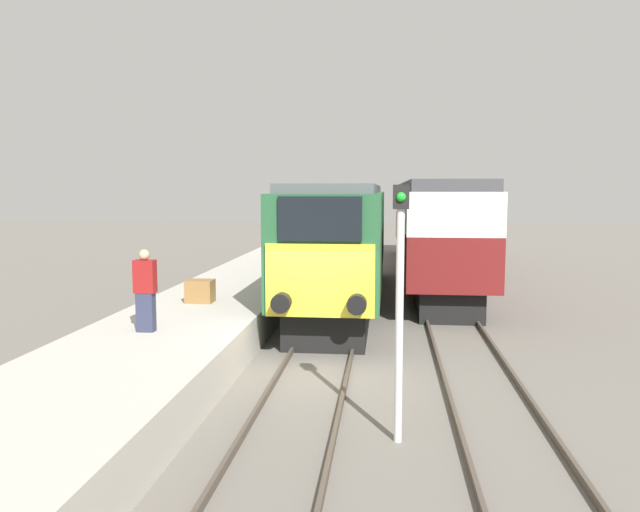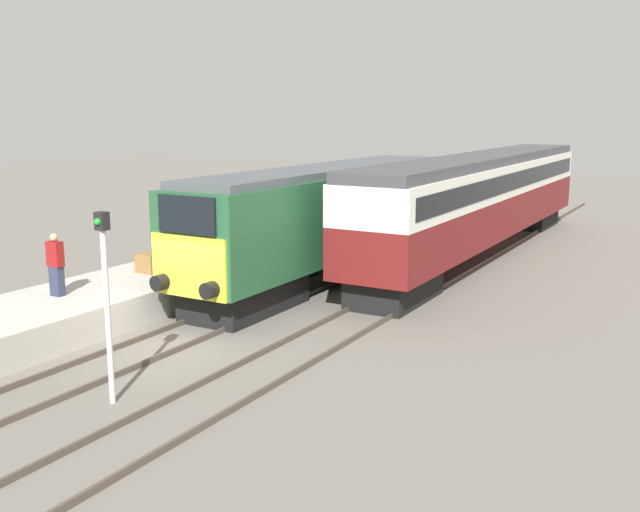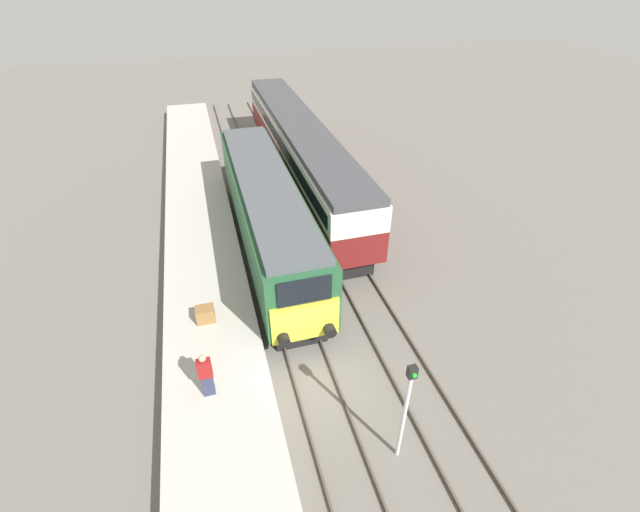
% 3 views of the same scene
% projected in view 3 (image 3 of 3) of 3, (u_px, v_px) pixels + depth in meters
% --- Properties ---
extents(ground_plane, '(120.00, 120.00, 0.00)m').
position_uv_depth(ground_plane, '(311.00, 372.00, 15.60)').
color(ground_plane, slate).
extents(platform_left, '(3.50, 50.00, 0.89)m').
position_uv_depth(platform_left, '(204.00, 255.00, 20.87)').
color(platform_left, '#B7B2A8').
rests_on(platform_left, ground_plane).
extents(rails_near_track, '(1.51, 60.00, 0.14)m').
position_uv_depth(rails_near_track, '(283.00, 287.00, 19.48)').
color(rails_near_track, '#4C4238').
rests_on(rails_near_track, ground_plane).
extents(rails_far_track, '(1.50, 60.00, 0.14)m').
position_uv_depth(rails_far_track, '(353.00, 274.00, 20.25)').
color(rails_far_track, '#4C4238').
rests_on(rails_far_track, ground_plane).
extents(locomotive, '(2.70, 15.33, 4.03)m').
position_uv_depth(locomotive, '(267.00, 212.00, 20.72)').
color(locomotive, black).
rests_on(locomotive, ground_plane).
extents(passenger_carriage, '(2.75, 21.98, 4.18)m').
position_uv_depth(passenger_carriage, '(300.00, 146.00, 26.94)').
color(passenger_carriage, black).
rests_on(passenger_carriage, ground_plane).
extents(person_on_platform, '(0.44, 0.26, 1.75)m').
position_uv_depth(person_on_platform, '(206.00, 375.00, 13.30)').
color(person_on_platform, '#2D334C').
rests_on(person_on_platform, platform_left).
extents(signal_post, '(0.24, 0.28, 3.96)m').
position_uv_depth(signal_post, '(406.00, 406.00, 11.69)').
color(signal_post, silver).
rests_on(signal_post, ground_plane).
extents(luggage_crate, '(0.70, 0.56, 0.60)m').
position_uv_depth(luggage_crate, '(205.00, 314.00, 16.37)').
color(luggage_crate, olive).
rests_on(luggage_crate, platform_left).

